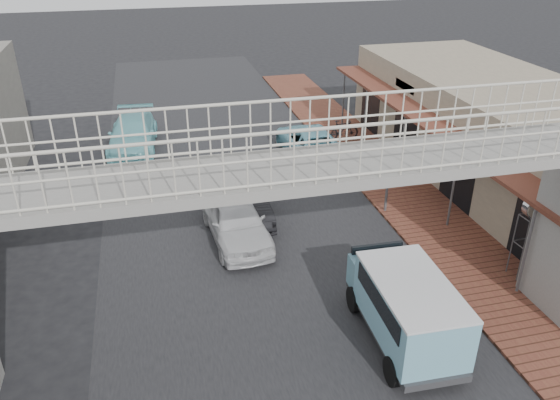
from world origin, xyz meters
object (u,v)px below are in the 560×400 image
angkot_far (133,134)px  angkot_van (407,302)px  angkot_curb (310,142)px  motorcycle_near (401,173)px  arrow_sign (411,153)px  street_clock (533,211)px  white_hatchback (236,219)px  dark_sedan (242,198)px  motorcycle_far (342,130)px

angkot_far → angkot_van: bearing=-61.8°
angkot_curb → motorcycle_near: 4.75m
angkot_van → motorcycle_near: size_ratio=2.66×
arrow_sign → street_clock: bearing=-58.3°
street_clock → angkot_far: bearing=126.4°
arrow_sign → angkot_curb: bearing=119.2°
angkot_van → street_clock: 5.11m
white_hatchback → street_clock: bearing=-32.6°
dark_sedan → angkot_curb: bearing=47.8°
white_hatchback → angkot_curb: 7.95m
angkot_far → motorcycle_far: angkot_far is taller
motorcycle_near → arrow_sign: arrow_sign is taller
motorcycle_far → arrow_sign: bearing=176.8°
angkot_curb → angkot_far: angkot_far is taller
angkot_curb → arrow_sign: (1.80, -6.20, 1.72)m
white_hatchback → arrow_sign: bearing=-1.3°
dark_sedan → white_hatchback: bearing=-110.0°
motorcycle_near → angkot_far: bearing=44.0°
angkot_curb → angkot_far: size_ratio=0.98×
angkot_curb → motorcycle_near: size_ratio=3.27×
angkot_curb → angkot_far: bearing=-20.7°
dark_sedan → motorcycle_near: (6.83, 1.04, -0.20)m
angkot_curb → angkot_van: angkot_van is taller
motorcycle_near → white_hatchback: bearing=96.1°
dark_sedan → angkot_curb: 6.39m
arrow_sign → dark_sedan: bearing=-179.4°
angkot_far → motorcycle_far: (9.89, -1.58, -0.12)m
dark_sedan → angkot_curb: (4.08, 4.91, -0.01)m
dark_sedan → street_clock: bearing=-41.0°
motorcycle_near → angkot_curb: bearing=21.8°
motorcycle_far → arrow_sign: 7.72m
angkot_curb → angkot_van: (-1.31, -12.62, 0.55)m
white_hatchback → angkot_far: white_hatchback is taller
angkot_van → arrow_sign: (3.11, 6.41, 1.17)m
dark_sedan → arrow_sign: bearing=-14.9°
motorcycle_near → arrow_sign: bearing=144.2°
motorcycle_near → motorcycle_far: size_ratio=0.88×
dark_sedan → arrow_sign: 6.26m
angkot_van → motorcycle_far: bearing=78.5°
motorcycle_far → arrow_sign: size_ratio=0.60×
angkot_curb → motorcycle_far: bearing=-147.8°
angkot_far → motorcycle_near: (10.64, -6.74, -0.24)m
motorcycle_far → arrow_sign: (-0.21, -7.50, 1.80)m
dark_sedan → motorcycle_far: (6.09, 6.21, -0.08)m
motorcycle_far → motorcycle_near: bearing=-173.4°
angkot_curb → street_clock: street_clock is taller
street_clock → motorcycle_near: bearing=92.1°
dark_sedan → angkot_van: 8.21m
dark_sedan → street_clock: street_clock is taller
white_hatchback → angkot_van: 6.96m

